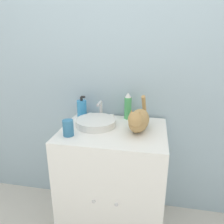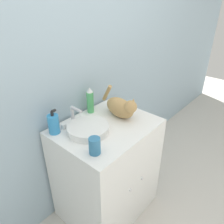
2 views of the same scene
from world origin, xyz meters
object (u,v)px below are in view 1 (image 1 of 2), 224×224
(cat, at_px, (139,120))
(cup, at_px, (68,128))
(soap_bottle, at_px, (82,108))
(spray_bottle, at_px, (128,106))

(cat, relative_size, cup, 3.49)
(cat, relative_size, soap_bottle, 2.14)
(spray_bottle, bearing_deg, cat, -66.19)
(cat, xyz_separation_m, cup, (-0.44, -0.16, -0.03))
(cat, distance_m, spray_bottle, 0.25)
(soap_bottle, xyz_separation_m, spray_bottle, (0.36, 0.03, 0.03))
(soap_bottle, bearing_deg, cup, -85.74)
(soap_bottle, height_order, cup, soap_bottle)
(cat, xyz_separation_m, soap_bottle, (-0.46, 0.20, -0.01))
(soap_bottle, height_order, spray_bottle, spray_bottle)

